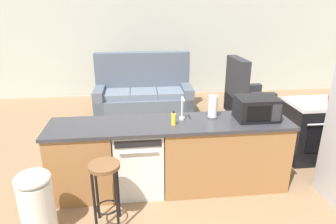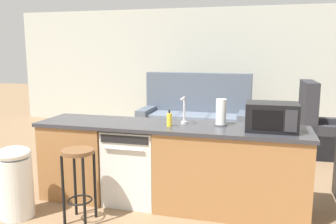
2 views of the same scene
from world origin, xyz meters
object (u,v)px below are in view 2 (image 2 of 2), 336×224
at_px(couch, 196,120).
at_px(armchair, 319,133).
at_px(microwave, 272,117).
at_px(soap_bottle, 169,119).
at_px(dishwasher, 135,164).
at_px(paper_towel_roll, 221,113).
at_px(bar_stool, 79,170).
at_px(trash_bin, 15,181).

xyz_separation_m(couch, armchair, (2.12, -0.32, -0.04)).
bearing_deg(microwave, soap_bottle, -175.94).
relative_size(dishwasher, paper_towel_roll, 2.98).
relative_size(soap_bottle, couch, 0.09).
distance_m(microwave, armchair, 2.72).
xyz_separation_m(paper_towel_roll, bar_stool, (-1.29, -0.75, -0.50)).
distance_m(microwave, trash_bin, 2.67).
bearing_deg(microwave, armchair, 72.00).
bearing_deg(microwave, bar_stool, -160.85).
bearing_deg(couch, bar_stool, -98.25).
xyz_separation_m(paper_towel_roll, armchair, (1.33, 2.39, -0.69)).
height_order(microwave, bar_stool, microwave).
relative_size(paper_towel_roll, soap_bottle, 1.60).
height_order(bar_stool, armchair, armchair).
height_order(paper_towel_roll, soap_bottle, paper_towel_roll).
relative_size(dishwasher, microwave, 1.68).
bearing_deg(soap_bottle, dishwasher, 170.03).
xyz_separation_m(soap_bottle, bar_stool, (-0.77, -0.55, -0.44)).
distance_m(trash_bin, armchair, 4.60).
relative_size(microwave, couch, 0.25).
relative_size(microwave, bar_stool, 0.68).
relative_size(dishwasher, trash_bin, 1.14).
xyz_separation_m(dishwasher, microwave, (1.46, -0.00, 0.62)).
bearing_deg(dishwasher, couch, 86.90).
bearing_deg(armchair, microwave, -108.00).
distance_m(microwave, soap_bottle, 1.04).
height_order(couch, armchair, couch).
height_order(paper_towel_roll, trash_bin, paper_towel_roll).
distance_m(dishwasher, trash_bin, 1.25).
height_order(soap_bottle, armchair, armchair).
bearing_deg(trash_bin, couch, 71.57).
height_order(paper_towel_roll, bar_stool, paper_towel_roll).
bearing_deg(paper_towel_roll, microwave, -13.08).
relative_size(microwave, soap_bottle, 2.84).
height_order(dishwasher, soap_bottle, soap_bottle).
bearing_deg(bar_stool, paper_towel_roll, 30.10).
height_order(dishwasher, microwave, microwave).
xyz_separation_m(soap_bottle, couch, (-0.27, 2.90, -0.58)).
bearing_deg(microwave, trash_bin, -164.11).
bearing_deg(soap_bottle, couch, 95.35).
bearing_deg(dishwasher, soap_bottle, -9.97).
bearing_deg(trash_bin, microwave, 15.89).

